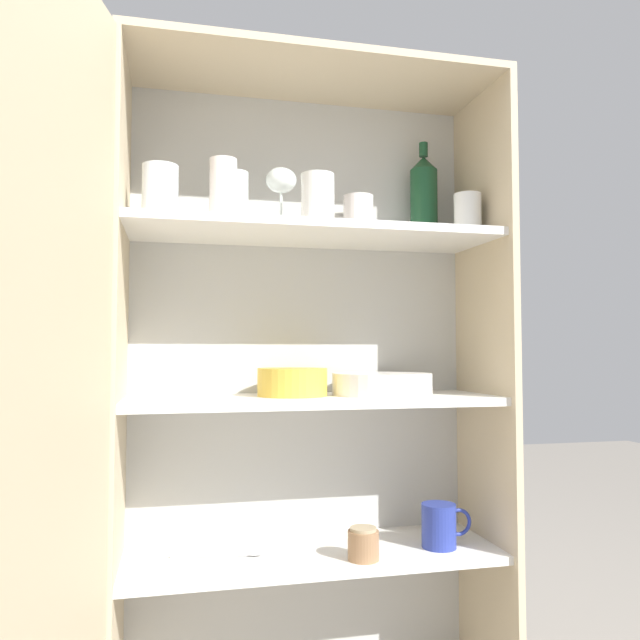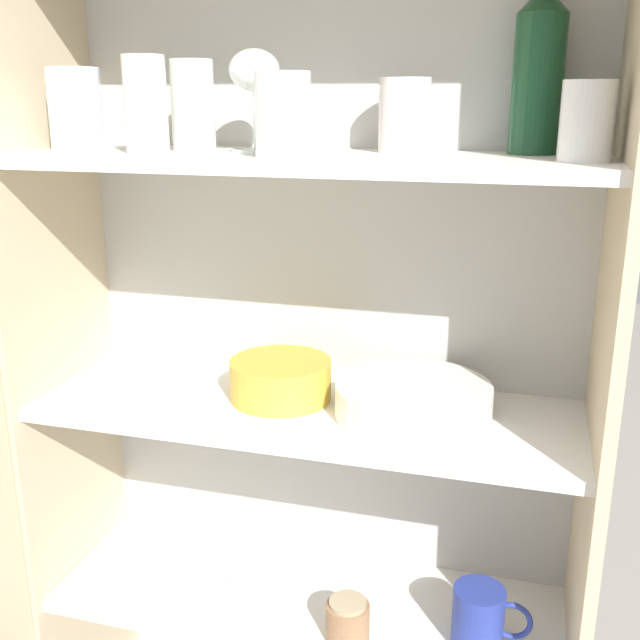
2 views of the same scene
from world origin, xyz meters
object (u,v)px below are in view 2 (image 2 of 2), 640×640
Objects in this scene: plate_stack_white at (413,400)px; mixing_bowl_large at (281,378)px; wine_bottle at (539,70)px; coffee_mug_primary at (480,618)px; storage_jar at (348,621)px.

mixing_bowl_large is at bearing 177.16° from plate_stack_white.
wine_bottle is at bearing 11.22° from mixing_bowl_large.
wine_bottle is 2.14× the size of coffee_mug_primary.
coffee_mug_primary is 1.74× the size of storage_jar.
plate_stack_white is at bearing -150.47° from wine_bottle.
plate_stack_white is 0.37m from coffee_mug_primary.
wine_bottle reaches higher than plate_stack_white.
mixing_bowl_large reaches higher than storage_jar.
storage_jar is at bearing -168.02° from coffee_mug_primary.
wine_bottle is 0.85m from coffee_mug_primary.
coffee_mug_primary is at bearing -99.48° from wine_bottle.
mixing_bowl_large is at bearing 143.67° from storage_jar.
mixing_bowl_large is at bearing 169.86° from coffee_mug_primary.
storage_jar is at bearing -129.46° from plate_stack_white.
mixing_bowl_large is 2.33× the size of storage_jar.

